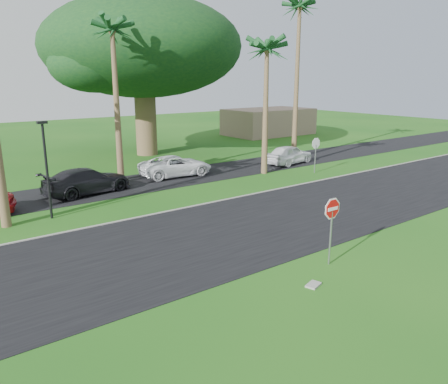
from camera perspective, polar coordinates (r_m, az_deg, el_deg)
The scene contains 16 objects.
ground at distance 18.06m, azimuth 5.14°, elevation -6.61°, with size 120.00×120.00×0.00m, color #184F13.
road at distance 19.49m, azimuth 1.21°, elevation -4.89°, with size 120.00×8.00×0.02m, color black.
parking_strip at distance 28.18m, azimuth -12.03°, elevation 0.97°, with size 120.00×5.00×0.02m, color black.
curb at distance 22.66m, azimuth -5.10°, elevation -2.07°, with size 120.00×0.12×0.06m, color gray.
stop_sign_near at distance 15.87m, azimuth 13.89°, elevation -3.25°, with size 1.05×0.07×2.62m.
stop_sign_far at distance 31.39m, azimuth 11.89°, elevation 5.65°, with size 1.05×0.07×2.62m.
palm_center at distance 28.90m, azimuth -14.39°, elevation 19.48°, with size 5.00×5.00×10.50m.
palm_right_near at distance 30.33m, azimuth 5.63°, elevation 17.76°, with size 5.00×5.00×9.50m.
palm_right_far at distance 36.96m, azimuth 9.85°, elevation 22.35°, with size 5.00×5.00×13.00m.
canopy_tree at distance 38.64m, azimuth -10.59°, elevation 18.05°, with size 16.50×16.50×13.12m.
streetlight_right at distance 21.97m, azimuth -22.19°, elevation 3.40°, with size 0.45×0.25×4.64m.
building_far at distance 52.46m, azimuth 5.85°, elevation 9.13°, with size 10.00×6.00×3.00m, color gray.
car_dark at distance 26.48m, azimuth -17.46°, elevation 1.36°, with size 2.08×5.12×1.49m, color black.
car_minivan at distance 30.03m, azimuth -6.31°, elevation 3.38°, with size 2.30×4.99×1.39m, color white.
car_pickup at distance 34.46m, azimuth 8.53°, elevation 4.85°, with size 1.74×4.32×1.47m, color white.
utility_slab at distance 14.78m, azimuth 11.60°, elevation -11.79°, with size 0.55×0.35×0.06m, color gray.
Camera 1 is at (-11.31, -12.46, 6.56)m, focal length 35.00 mm.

